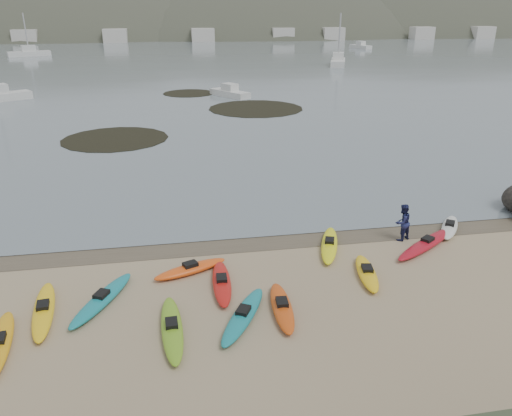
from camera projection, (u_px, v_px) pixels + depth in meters
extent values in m
plane|color=tan|center=(256.00, 238.00, 23.22)|extent=(600.00, 600.00, 0.00)
plane|color=brown|center=(257.00, 240.00, 22.95)|extent=(60.00, 60.00, 0.00)
plane|color=slate|center=(169.00, 26.00, 297.29)|extent=(1200.00, 1200.00, 0.00)
ellipsoid|color=#D34B12|center=(282.00, 307.00, 17.54)|extent=(0.92, 3.30, 0.34)
ellipsoid|color=#B01220|center=(427.00, 243.00, 22.29)|extent=(4.34, 3.25, 0.34)
ellipsoid|color=#F35415|center=(191.00, 269.00, 20.11)|extent=(3.16, 1.86, 0.34)
ellipsoid|color=yellow|center=(367.00, 273.00, 19.80)|extent=(1.24, 3.10, 0.34)
ellipsoid|color=red|center=(222.00, 283.00, 19.08)|extent=(0.87, 3.49, 0.34)
ellipsoid|color=teal|center=(243.00, 316.00, 17.06)|extent=(2.38, 3.59, 0.34)
ellipsoid|color=silver|center=(450.00, 227.00, 23.93)|extent=(2.32, 2.86, 0.34)
ellipsoid|color=#F3F414|center=(329.00, 245.00, 22.15)|extent=(1.94, 3.79, 0.34)
ellipsoid|color=#F2A814|center=(0.00, 344.00, 15.61)|extent=(1.15, 3.81, 0.34)
ellipsoid|color=teal|center=(102.00, 299.00, 18.02)|extent=(2.36, 3.82, 0.34)
ellipsoid|color=#75AC22|center=(172.00, 329.00, 16.37)|extent=(0.86, 3.90, 0.34)
ellipsoid|color=yellow|center=(44.00, 310.00, 17.36)|extent=(1.17, 3.95, 0.34)
imported|color=navy|center=(402.00, 222.00, 22.72)|extent=(1.04, 0.95, 1.74)
cylinder|color=black|center=(115.00, 139.00, 40.57)|extent=(8.57, 8.57, 0.04)
cylinder|color=black|center=(256.00, 109.00, 52.80)|extent=(9.99, 9.99, 0.04)
cylinder|color=black|center=(189.00, 93.00, 62.19)|extent=(6.42, 6.42, 0.04)
cube|color=silver|center=(230.00, 93.00, 59.89)|extent=(4.49, 5.80, 0.82)
cube|color=silver|center=(338.00, 62.00, 91.94)|extent=(5.31, 9.18, 1.24)
cube|color=silver|center=(29.00, 53.00, 109.56)|extent=(9.06, 5.50, 1.23)
cube|color=silver|center=(360.00, 47.00, 130.74)|extent=(3.96, 7.35, 0.99)
ellipsoid|color=#384235|center=(62.00, 82.00, 200.83)|extent=(220.00, 120.00, 80.00)
ellipsoid|color=#384235|center=(259.00, 73.00, 208.16)|extent=(200.00, 110.00, 68.00)
ellipsoid|color=#384235|center=(435.00, 70.00, 231.67)|extent=(230.00, 130.00, 76.00)
cube|color=beige|center=(32.00, 37.00, 148.17)|extent=(7.00, 5.00, 4.00)
cube|color=beige|center=(115.00, 36.00, 152.04)|extent=(7.00, 5.00, 4.00)
cube|color=beige|center=(194.00, 35.00, 155.91)|extent=(7.00, 5.00, 4.00)
cube|color=beige|center=(270.00, 34.00, 159.78)|extent=(7.00, 5.00, 4.00)
cube|color=beige|center=(341.00, 34.00, 163.65)|extent=(7.00, 5.00, 4.00)
cube|color=beige|center=(409.00, 33.00, 167.52)|extent=(7.00, 5.00, 4.00)
cube|color=beige|center=(475.00, 33.00, 171.39)|extent=(7.00, 5.00, 4.00)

